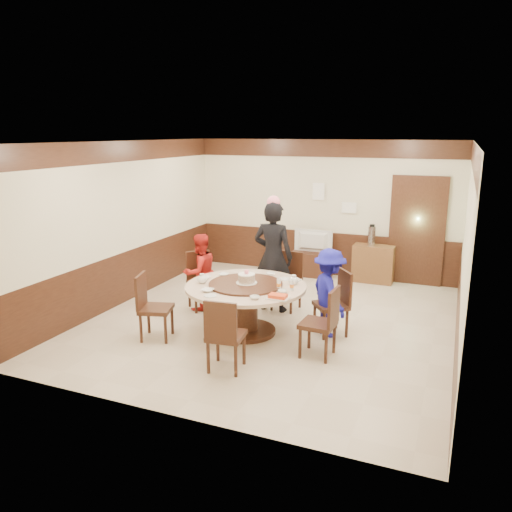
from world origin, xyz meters
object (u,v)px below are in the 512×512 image
at_px(person_red, 200,272).
at_px(person_blue, 329,293).
at_px(person_standing, 273,257).
at_px(side_cabinet, 373,264).
at_px(shrimp_platter, 278,297).
at_px(tv_stand, 312,264).
at_px(thermos, 372,236).
at_px(birthday_cake, 247,278).
at_px(television, 312,241).
at_px(banquet_table, 246,299).

xyz_separation_m(person_red, person_blue, (2.30, -0.29, 0.01)).
distance_m(person_standing, person_red, 1.26).
bearing_deg(side_cabinet, shrimp_platter, -99.93).
xyz_separation_m(tv_stand, thermos, (1.21, 0.03, 0.69)).
bearing_deg(birthday_cake, tv_stand, 89.36).
bearing_deg(person_red, side_cabinet, 164.84).
distance_m(tv_stand, television, 0.48).
bearing_deg(banquet_table, shrimp_platter, -32.16).
relative_size(person_standing, tv_stand, 2.18).
xyz_separation_m(person_standing, thermos, (1.23, 2.31, 0.01)).
relative_size(birthday_cake, thermos, 0.82).
relative_size(shrimp_platter, tv_stand, 0.35).
relative_size(television, side_cabinet, 1.01).
relative_size(person_red, television, 1.61).
xyz_separation_m(birthday_cake, shrimp_platter, (0.64, -0.42, -0.07)).
xyz_separation_m(person_standing, birthday_cake, (-0.01, -1.08, -0.08)).
height_order(person_standing, side_cabinet, person_standing).
bearing_deg(tv_stand, banquet_table, -90.80).
bearing_deg(person_standing, person_blue, 149.46).
height_order(person_red, side_cabinet, person_red).
relative_size(birthday_cake, side_cabinet, 0.39).
height_order(person_red, thermos, person_red).
bearing_deg(shrimp_platter, person_red, 148.74).
xyz_separation_m(tv_stand, television, (0.00, 0.00, 0.48)).
height_order(person_standing, birthday_cake, person_standing).
xyz_separation_m(person_standing, person_red, (-1.15, -0.42, -0.28)).
relative_size(shrimp_platter, television, 0.37).
relative_size(person_blue, birthday_cake, 4.25).
distance_m(shrimp_platter, tv_stand, 3.86).
bearing_deg(banquet_table, side_cabinet, 68.80).
bearing_deg(person_red, person_standing, 136.82).
height_order(person_red, television, person_red).
relative_size(birthday_cake, shrimp_platter, 1.03).
height_order(side_cabinet, thermos, thermos).
height_order(person_blue, television, person_blue).
bearing_deg(thermos, birthday_cake, -110.17).
distance_m(television, side_cabinet, 1.32).
bearing_deg(banquet_table, person_standing, 88.80).
xyz_separation_m(person_standing, tv_stand, (0.02, 2.28, -0.68)).
bearing_deg(person_red, television, -176.83).
height_order(banquet_table, shrimp_platter, shrimp_platter).
bearing_deg(birthday_cake, person_red, 149.91).
xyz_separation_m(person_red, side_cabinet, (2.45, 2.73, -0.28)).
height_order(banquet_table, thermos, thermos).
height_order(tv_stand, side_cabinet, side_cabinet).
bearing_deg(side_cabinet, tv_stand, -178.65).
distance_m(person_standing, birthday_cake, 1.09).
distance_m(birthday_cake, television, 3.36).
xyz_separation_m(shrimp_platter, side_cabinet, (0.67, 3.81, -0.40)).
bearing_deg(shrimp_platter, television, 99.09).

